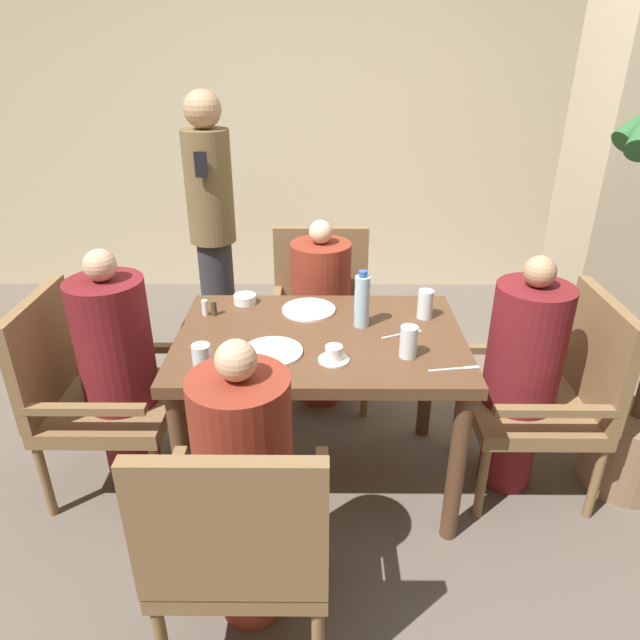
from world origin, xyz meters
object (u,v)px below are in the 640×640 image
at_px(glass_tall_far, 425,304).
at_px(chair_right_side, 552,390).
at_px(water_bottle, 362,301).
at_px(chair_far_side, 321,309).
at_px(teacup_with_saucer, 334,355).
at_px(chair_left_side, 89,388).
at_px(diner_in_left_chair, 119,371).
at_px(glass_tall_mid, 409,342).
at_px(glass_tall_near, 202,361).
at_px(diner_in_far_chair, 321,313).
at_px(bowl_small, 245,299).
at_px(plate_main_left, 272,352).
at_px(standing_host, 212,223).
at_px(plate_main_right, 309,310).
at_px(diner_in_right_chair, 521,375).
at_px(diner_in_near_chair, 245,485).
at_px(chair_near_corner, 241,536).

bearing_deg(glass_tall_far, chair_right_side, -17.22).
bearing_deg(water_bottle, chair_far_side, 103.60).
bearing_deg(teacup_with_saucer, glass_tall_far, 43.21).
relative_size(chair_left_side, water_bottle, 3.69).
bearing_deg(diner_in_left_chair, chair_far_side, 43.50).
bearing_deg(glass_tall_mid, glass_tall_near, -168.97).
bearing_deg(diner_in_far_chair, water_bottle, -73.17).
xyz_separation_m(diner_in_far_chair, bowl_small, (-0.36, -0.36, 0.24)).
height_order(water_bottle, glass_tall_mid, water_bottle).
relative_size(plate_main_left, glass_tall_near, 1.89).
bearing_deg(standing_host, plate_main_right, -58.65).
relative_size(chair_left_side, diner_in_right_chair, 0.83).
bearing_deg(chair_left_side, diner_in_left_chair, 0.00).
bearing_deg(glass_tall_mid, glass_tall_far, 70.93).
distance_m(chair_right_side, glass_tall_far, 0.68).
xyz_separation_m(diner_in_near_chair, glass_tall_mid, (0.59, 0.51, 0.27)).
xyz_separation_m(standing_host, teacup_with_saucer, (0.72, -1.46, -0.09)).
height_order(diner_in_right_chair, glass_tall_near, diner_in_right_chair).
distance_m(diner_in_far_chair, chair_right_side, 1.23).
relative_size(diner_in_near_chair, glass_tall_mid, 8.60).
bearing_deg(chair_far_side, glass_tall_mid, -71.11).
bearing_deg(diner_in_far_chair, standing_host, 139.99).
distance_m(diner_in_left_chair, bowl_small, 0.65).
distance_m(chair_far_side, plate_main_right, 0.66).
bearing_deg(teacup_with_saucer, diner_in_left_chair, 167.14).
xyz_separation_m(chair_right_side, plate_main_right, (-1.08, 0.24, 0.28)).
bearing_deg(bowl_small, chair_right_side, -13.15).
bearing_deg(standing_host, diner_in_right_chair, -38.85).
height_order(diner_in_near_chair, bowl_small, diner_in_near_chair).
height_order(chair_near_corner, glass_tall_mid, chair_near_corner).
distance_m(diner_in_right_chair, glass_tall_mid, 0.62).
bearing_deg(chair_right_side, glass_tall_far, 162.78).
xyz_separation_m(chair_left_side, diner_in_near_chair, (0.78, -0.68, 0.07)).
height_order(diner_in_far_chair, water_bottle, diner_in_far_chair).
distance_m(diner_in_far_chair, glass_tall_mid, 0.97).
distance_m(diner_in_left_chair, chair_right_side, 1.91).
bearing_deg(diner_in_right_chair, chair_left_side, 180.00).
distance_m(chair_near_corner, plate_main_left, 0.73).
xyz_separation_m(chair_far_side, bowl_small, (-0.36, -0.51, 0.29)).
xyz_separation_m(standing_host, plate_main_right, (0.61, -1.01, -0.11)).
distance_m(plate_main_left, plate_main_right, 0.42).
bearing_deg(teacup_with_saucer, diner_in_far_chair, 93.52).
relative_size(chair_left_side, chair_near_corner, 1.00).
bearing_deg(diner_in_near_chair, water_bottle, 61.48).
bearing_deg(water_bottle, plate_main_right, 147.80).
height_order(teacup_with_saucer, glass_tall_mid, glass_tall_mid).
height_order(chair_far_side, diner_in_right_chair, diner_in_right_chair).
xyz_separation_m(plate_main_right, bowl_small, (-0.30, 0.09, 0.01)).
bearing_deg(diner_in_left_chair, chair_right_side, 0.00).
xyz_separation_m(diner_in_right_chair, diner_in_near_chair, (-1.12, -0.68, -0.01)).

